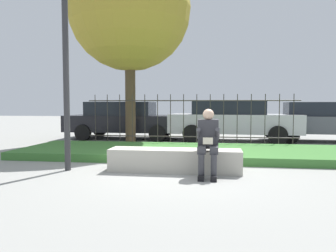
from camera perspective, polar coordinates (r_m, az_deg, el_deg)
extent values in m
plane|color=gray|center=(6.57, 1.32, -7.91)|extent=(60.00, 60.00, 0.00)
cube|color=#B7B2A3|center=(6.53, 1.20, -5.98)|extent=(2.61, 0.58, 0.45)
cube|color=gray|center=(6.57, 1.20, -7.56)|extent=(2.50, 0.53, 0.08)
cube|color=black|center=(5.85, 5.77, -8.94)|extent=(0.11, 0.26, 0.09)
cylinder|color=#38383D|center=(5.86, 5.81, -6.67)|extent=(0.11, 0.11, 0.36)
cube|color=#38383D|center=(6.03, 5.91, -4.08)|extent=(0.15, 0.42, 0.13)
cube|color=black|center=(5.84, 7.96, -8.96)|extent=(0.11, 0.26, 0.09)
cylinder|color=#38383D|center=(5.86, 7.98, -6.70)|extent=(0.11, 0.11, 0.36)
cube|color=#38383D|center=(6.03, 8.01, -4.11)|extent=(0.15, 0.42, 0.13)
cube|color=#333338|center=(6.21, 7.02, -1.36)|extent=(0.38, 0.24, 0.54)
sphere|color=#DBB293|center=(6.17, 7.05, 2.00)|extent=(0.21, 0.21, 0.21)
cylinder|color=#333338|center=(6.05, 5.37, -1.29)|extent=(0.08, 0.29, 0.24)
cylinder|color=#333338|center=(6.05, 8.61, -1.32)|extent=(0.08, 0.29, 0.24)
cube|color=beige|center=(5.96, 6.96, -2.64)|extent=(0.18, 0.09, 0.13)
cube|color=#3D7533|center=(8.57, 2.97, -4.55)|extent=(8.58, 2.70, 0.19)
cylinder|color=#332D28|center=(10.24, 3.86, -1.86)|extent=(6.58, 0.03, 0.03)
cylinder|color=#332D28|center=(10.20, 3.89, 4.44)|extent=(6.58, 0.03, 0.03)
cylinder|color=#332D28|center=(10.88, -12.54, 1.00)|extent=(0.02, 0.02, 1.65)
cylinder|color=#332D28|center=(10.75, -10.49, 1.00)|extent=(0.02, 0.02, 1.65)
cylinder|color=#332D28|center=(10.62, -8.39, 0.99)|extent=(0.02, 0.02, 1.65)
cylinder|color=#332D28|center=(10.51, -6.24, 0.98)|extent=(0.02, 0.02, 1.65)
cylinder|color=#332D28|center=(10.42, -4.05, 0.96)|extent=(0.02, 0.02, 1.65)
cylinder|color=#332D28|center=(10.34, -1.82, 0.95)|extent=(0.02, 0.02, 1.65)
cylinder|color=#332D28|center=(10.27, 0.44, 0.94)|extent=(0.02, 0.02, 1.65)
cylinder|color=#332D28|center=(10.23, 2.72, 0.92)|extent=(0.02, 0.02, 1.65)
cylinder|color=#332D28|center=(10.20, 5.02, 0.90)|extent=(0.02, 0.02, 1.65)
cylinder|color=#332D28|center=(10.18, 7.33, 0.88)|extent=(0.02, 0.02, 1.65)
cylinder|color=#332D28|center=(10.18, 9.65, 0.86)|extent=(0.02, 0.02, 1.65)
cylinder|color=#332D28|center=(10.20, 11.96, 0.84)|extent=(0.02, 0.02, 1.65)
cylinder|color=#332D28|center=(10.24, 14.25, 0.81)|extent=(0.02, 0.02, 1.65)
cylinder|color=#332D28|center=(10.29, 16.53, 0.79)|extent=(0.02, 0.02, 1.65)
cylinder|color=#332D28|center=(10.36, 18.78, 0.76)|extent=(0.02, 0.02, 1.65)
cylinder|color=#332D28|center=(10.44, 21.00, 0.73)|extent=(0.02, 0.02, 1.65)
cube|color=black|center=(12.90, -7.33, 0.49)|extent=(4.51, 1.83, 0.62)
cube|color=black|center=(12.93, -8.12, 3.02)|extent=(2.48, 1.61, 0.52)
cylinder|color=black|center=(11.74, -1.90, -1.31)|extent=(0.59, 0.20, 0.59)
cylinder|color=black|center=(13.51, -0.56, -0.65)|extent=(0.59, 0.20, 0.59)
cylinder|color=black|center=(12.54, -14.60, -1.11)|extent=(0.59, 0.20, 0.59)
cylinder|color=black|center=(14.20, -11.80, -0.52)|extent=(0.59, 0.20, 0.59)
cube|color=#4C5156|center=(12.98, 25.41, 0.28)|extent=(4.18, 1.94, 0.60)
cube|color=black|center=(12.93, 24.77, 2.70)|extent=(2.33, 1.62, 0.49)
cylinder|color=black|center=(11.94, 20.41, -1.30)|extent=(0.67, 0.24, 0.66)
cylinder|color=black|center=(13.58, 19.34, -0.70)|extent=(0.67, 0.24, 0.66)
cube|color=#B7B7BC|center=(12.18, 11.43, 0.47)|extent=(4.73, 2.08, 0.67)
cube|color=black|center=(12.17, 10.60, 3.23)|extent=(2.64, 1.73, 0.50)
cylinder|color=black|center=(11.41, 18.58, -1.54)|extent=(0.65, 0.24, 0.63)
cylinder|color=black|center=(13.13, 17.72, -0.86)|extent=(0.65, 0.24, 0.63)
cylinder|color=black|center=(11.44, 4.17, -1.34)|extent=(0.65, 0.24, 0.63)
cylinder|color=black|center=(13.16, 5.21, -0.69)|extent=(0.65, 0.24, 0.63)
cylinder|color=#2D2D30|center=(6.88, -17.32, 7.82)|extent=(0.12, 0.12, 3.67)
cylinder|color=#4C3D28|center=(11.45, -6.58, 5.64)|extent=(0.35, 0.35, 3.43)
sphere|color=olive|center=(11.90, -6.69, 19.55)|extent=(4.17, 4.17, 4.17)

